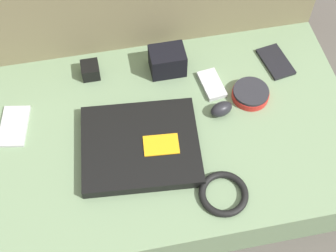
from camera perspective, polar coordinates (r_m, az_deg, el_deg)
ground_plane at (r=1.37m, az=-0.00°, el=-3.60°), size 8.00×8.00×0.00m
couch_seat at (r=1.31m, az=-0.00°, el=-2.12°), size 1.02×0.62×0.14m
laptop at (r=1.21m, az=-3.36°, el=-2.40°), size 0.32×0.28×0.03m
computer_mouse at (r=1.27m, az=6.52°, el=2.06°), size 0.07×0.06×0.04m
speaker_puck at (r=1.32m, az=10.03°, el=3.90°), size 0.10×0.10×0.03m
phone_silver at (r=1.34m, az=5.36°, el=5.07°), size 0.07×0.11×0.01m
phone_black at (r=1.43m, az=12.98°, el=7.65°), size 0.09×0.13×0.01m
phone_small at (r=1.32m, az=-18.26°, el=-0.01°), size 0.09×0.14×0.01m
camera_pouch at (r=1.35m, az=-0.08°, el=7.95°), size 0.10×0.08×0.08m
charger_brick at (r=1.37m, az=-9.44°, el=6.73°), size 0.05×0.05×0.04m
cable_coil at (r=1.16m, az=6.79°, el=-8.20°), size 0.12×0.12×0.02m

